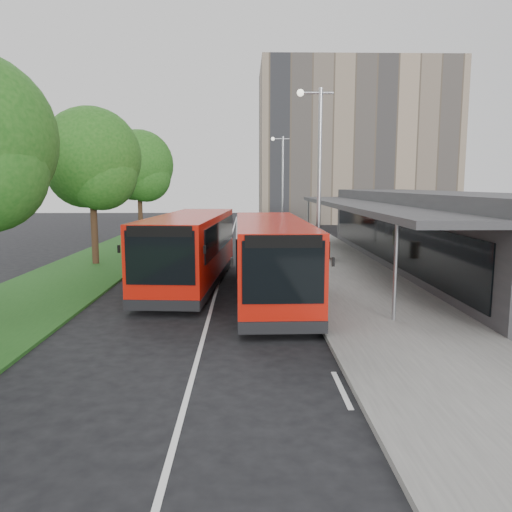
{
  "coord_description": "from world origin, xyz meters",
  "views": [
    {
      "loc": [
        1.24,
        -18.21,
        4.39
      ],
      "look_at": [
        1.65,
        1.89,
        1.5
      ],
      "focal_mm": 35.0,
      "sensor_mm": 36.0,
      "label": 1
    }
  ],
  "objects_px": {
    "litter_bin": "(325,250)",
    "bus_main": "(271,259)",
    "lamp_post_far": "(282,180)",
    "bus_second": "(191,249)",
    "tree_far": "(139,169)",
    "lamp_post_near": "(317,176)",
    "car_far": "(223,216)",
    "tree_mid": "(91,164)",
    "bollard": "(299,237)",
    "car_near": "(251,218)"
  },
  "relations": [
    {
      "from": "tree_mid",
      "to": "car_far",
      "type": "bearing_deg",
      "value": 80.84
    },
    {
      "from": "lamp_post_far",
      "to": "bus_second",
      "type": "bearing_deg",
      "value": -105.83
    },
    {
      "from": "bollard",
      "to": "car_near",
      "type": "bearing_deg",
      "value": 98.65
    },
    {
      "from": "tree_mid",
      "to": "tree_far",
      "type": "distance_m",
      "value": 12.0
    },
    {
      "from": "litter_bin",
      "to": "bollard",
      "type": "xyz_separation_m",
      "value": [
        -0.83,
        6.73,
        0.04
      ]
    },
    {
      "from": "bus_main",
      "to": "litter_bin",
      "type": "xyz_separation_m",
      "value": [
        3.66,
        9.6,
        -0.93
      ]
    },
    {
      "from": "lamp_post_far",
      "to": "car_far",
      "type": "distance_m",
      "value": 22.0
    },
    {
      "from": "bus_second",
      "to": "tree_mid",
      "type": "bearing_deg",
      "value": 140.23
    },
    {
      "from": "tree_mid",
      "to": "bus_second",
      "type": "xyz_separation_m",
      "value": [
        5.85,
        -5.66,
        -3.9
      ]
    },
    {
      "from": "lamp_post_far",
      "to": "bus_second",
      "type": "distance_m",
      "value": 19.6
    },
    {
      "from": "lamp_post_far",
      "to": "lamp_post_near",
      "type": "bearing_deg",
      "value": -90.0
    },
    {
      "from": "bus_second",
      "to": "litter_bin",
      "type": "height_order",
      "value": "bus_second"
    },
    {
      "from": "lamp_post_near",
      "to": "bollard",
      "type": "relative_size",
      "value": 7.69
    },
    {
      "from": "litter_bin",
      "to": "lamp_post_near",
      "type": "bearing_deg",
      "value": -101.83
    },
    {
      "from": "bus_main",
      "to": "tree_mid",
      "type": "bearing_deg",
      "value": 136.76
    },
    {
      "from": "lamp_post_near",
      "to": "litter_bin",
      "type": "xyz_separation_m",
      "value": [
        1.73,
        8.28,
        -4.09
      ]
    },
    {
      "from": "car_far",
      "to": "tree_mid",
      "type": "bearing_deg",
      "value": -92.46
    },
    {
      "from": "car_near",
      "to": "car_far",
      "type": "height_order",
      "value": "car_far"
    },
    {
      "from": "lamp_post_far",
      "to": "car_near",
      "type": "height_order",
      "value": "lamp_post_far"
    },
    {
      "from": "bus_second",
      "to": "car_near",
      "type": "xyz_separation_m",
      "value": [
        2.97,
        34.8,
        -1.0
      ]
    },
    {
      "from": "lamp_post_near",
      "to": "bus_second",
      "type": "height_order",
      "value": "lamp_post_near"
    },
    {
      "from": "tree_far",
      "to": "lamp_post_near",
      "type": "bearing_deg",
      "value": -59.71
    },
    {
      "from": "car_near",
      "to": "bus_second",
      "type": "bearing_deg",
      "value": -99.75
    },
    {
      "from": "tree_mid",
      "to": "lamp_post_near",
      "type": "distance_m",
      "value": 13.2
    },
    {
      "from": "car_far",
      "to": "bollard",
      "type": "bearing_deg",
      "value": -69.0
    },
    {
      "from": "lamp_post_far",
      "to": "car_far",
      "type": "relative_size",
      "value": 2.2
    },
    {
      "from": "tree_far",
      "to": "litter_bin",
      "type": "bearing_deg",
      "value": -39.94
    },
    {
      "from": "tree_far",
      "to": "bus_main",
      "type": "bearing_deg",
      "value": -65.69
    },
    {
      "from": "bollard",
      "to": "car_far",
      "type": "bearing_deg",
      "value": 104.3
    },
    {
      "from": "tree_mid",
      "to": "bollard",
      "type": "distance_m",
      "value": 15.21
    },
    {
      "from": "tree_mid",
      "to": "car_near",
      "type": "distance_m",
      "value": 30.83
    },
    {
      "from": "lamp_post_far",
      "to": "bollard",
      "type": "xyz_separation_m",
      "value": [
        0.91,
        -4.99,
        -4.05
      ]
    },
    {
      "from": "tree_far",
      "to": "car_far",
      "type": "distance_m",
      "value": 23.01
    },
    {
      "from": "bus_main",
      "to": "bollard",
      "type": "bearing_deg",
      "value": 79.2
    },
    {
      "from": "lamp_post_near",
      "to": "car_far",
      "type": "bearing_deg",
      "value": 97.91
    },
    {
      "from": "lamp_post_far",
      "to": "car_near",
      "type": "bearing_deg",
      "value": 98.13
    },
    {
      "from": "lamp_post_far",
      "to": "bollard",
      "type": "distance_m",
      "value": 6.49
    },
    {
      "from": "lamp_post_far",
      "to": "tree_far",
      "type": "bearing_deg",
      "value": -175.13
    },
    {
      "from": "lamp_post_near",
      "to": "lamp_post_far",
      "type": "bearing_deg",
      "value": 90.0
    },
    {
      "from": "tree_far",
      "to": "car_far",
      "type": "height_order",
      "value": "tree_far"
    },
    {
      "from": "tree_far",
      "to": "tree_mid",
      "type": "bearing_deg",
      "value": -90.0
    },
    {
      "from": "lamp_post_far",
      "to": "car_far",
      "type": "height_order",
      "value": "lamp_post_far"
    },
    {
      "from": "lamp_post_near",
      "to": "car_far",
      "type": "distance_m",
      "value": 41.45
    },
    {
      "from": "tree_mid",
      "to": "bus_main",
      "type": "relative_size",
      "value": 0.78
    },
    {
      "from": "bus_second",
      "to": "car_far",
      "type": "xyz_separation_m",
      "value": [
        -0.4,
        39.47,
        -0.98
      ]
    },
    {
      "from": "tree_far",
      "to": "lamp_post_near",
      "type": "xyz_separation_m",
      "value": [
        11.13,
        -19.05,
        -0.82
      ]
    },
    {
      "from": "litter_bin",
      "to": "bus_main",
      "type": "bearing_deg",
      "value": -110.87
    },
    {
      "from": "car_near",
      "to": "litter_bin",
      "type": "bearing_deg",
      "value": -86.63
    },
    {
      "from": "tree_mid",
      "to": "lamp_post_near",
      "type": "height_order",
      "value": "tree_mid"
    },
    {
      "from": "lamp_post_far",
      "to": "bus_main",
      "type": "height_order",
      "value": "lamp_post_far"
    }
  ]
}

